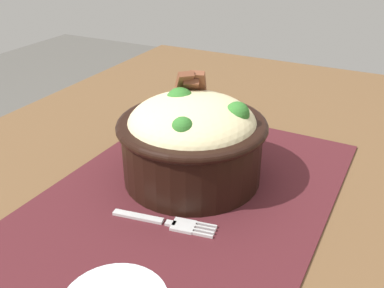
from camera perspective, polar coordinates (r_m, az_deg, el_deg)
name	(u,v)px	position (r m, az deg, el deg)	size (l,w,h in m)	color
table	(186,250)	(0.56, -0.85, -14.03)	(1.32, 0.85, 0.73)	brown
placemat	(189,195)	(0.55, -0.39, -6.77)	(0.47, 0.33, 0.00)	#47191E
bowl	(192,137)	(0.55, 0.01, 0.93)	(0.23, 0.23, 0.14)	black
fork	(168,223)	(0.50, -3.23, -10.43)	(0.04, 0.12, 0.00)	silver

